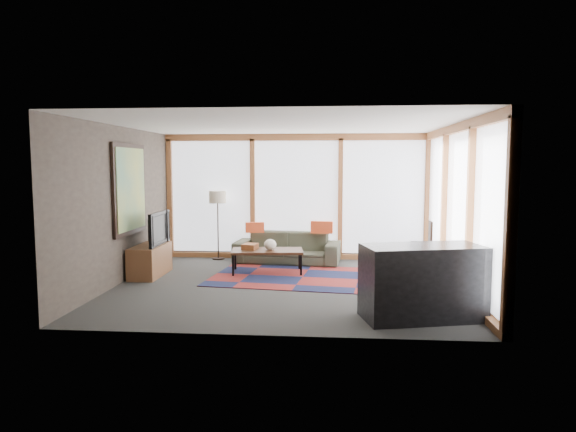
# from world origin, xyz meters

# --- Properties ---
(ground) EXTENTS (5.50, 5.50, 0.00)m
(ground) POSITION_xyz_m (0.00, 0.00, 0.00)
(ground) COLOR #31312F
(ground) RESTS_ON ground
(room_envelope) EXTENTS (5.52, 5.02, 2.62)m
(room_envelope) POSITION_xyz_m (0.49, 0.56, 1.54)
(room_envelope) COLOR #3A302C
(room_envelope) RESTS_ON ground
(rug) EXTENTS (3.34, 2.36, 0.01)m
(rug) POSITION_xyz_m (0.24, 0.60, 0.01)
(rug) COLOR maroon
(rug) RESTS_ON ground
(sofa) EXTENTS (2.16, 1.01, 0.61)m
(sofa) POSITION_xyz_m (-0.15, 1.94, 0.31)
(sofa) COLOR #343728
(sofa) RESTS_ON ground
(pillow_left) EXTENTS (0.39, 0.19, 0.21)m
(pillow_left) POSITION_xyz_m (-0.79, 1.90, 0.71)
(pillow_left) COLOR #DC4B22
(pillow_left) RESTS_ON sofa
(pillow_right) EXTENTS (0.45, 0.18, 0.24)m
(pillow_right) POSITION_xyz_m (0.55, 1.91, 0.73)
(pillow_right) COLOR #DC4B22
(pillow_right) RESTS_ON sofa
(floor_lamp) EXTENTS (0.36, 0.36, 1.43)m
(floor_lamp) POSITION_xyz_m (-1.61, 2.21, 0.71)
(floor_lamp) COLOR black
(floor_lamp) RESTS_ON ground
(coffee_table) EXTENTS (1.34, 0.78, 0.43)m
(coffee_table) POSITION_xyz_m (-0.42, 0.93, 0.21)
(coffee_table) COLOR black
(coffee_table) RESTS_ON ground
(book_stack) EXTENTS (0.29, 0.34, 0.10)m
(book_stack) POSITION_xyz_m (-0.74, 0.96, 0.48)
(book_stack) COLOR brown
(book_stack) RESTS_ON coffee_table
(vase) EXTENTS (0.27, 0.27, 0.19)m
(vase) POSITION_xyz_m (-0.37, 0.93, 0.52)
(vase) COLOR beige
(vase) RESTS_ON coffee_table
(bookshelf) EXTENTS (0.37, 2.06, 0.51)m
(bookshelf) POSITION_xyz_m (2.43, 0.64, 0.26)
(bookshelf) COLOR black
(bookshelf) RESTS_ON ground
(bowl_a) EXTENTS (0.25, 0.25, 0.10)m
(bowl_a) POSITION_xyz_m (2.45, 0.10, 0.57)
(bowl_a) COLOR black
(bowl_a) RESTS_ON bookshelf
(bowl_b) EXTENTS (0.21, 0.21, 0.09)m
(bowl_b) POSITION_xyz_m (2.38, 0.46, 0.56)
(bowl_b) COLOR black
(bowl_b) RESTS_ON bookshelf
(shelf_picture) EXTENTS (0.06, 0.31, 0.41)m
(shelf_picture) POSITION_xyz_m (2.57, 1.41, 0.72)
(shelf_picture) COLOR black
(shelf_picture) RESTS_ON bookshelf
(tv_console) EXTENTS (0.46, 1.10, 0.55)m
(tv_console) POSITION_xyz_m (-2.47, 0.54, 0.27)
(tv_console) COLOR brown
(tv_console) RESTS_ON ground
(television) EXTENTS (0.15, 1.02, 0.59)m
(television) POSITION_xyz_m (-2.40, 0.57, 0.84)
(television) COLOR black
(television) RESTS_ON tv_console
(bar_counter) EXTENTS (1.62, 1.03, 0.95)m
(bar_counter) POSITION_xyz_m (1.89, -1.68, 0.47)
(bar_counter) COLOR black
(bar_counter) RESTS_ON ground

